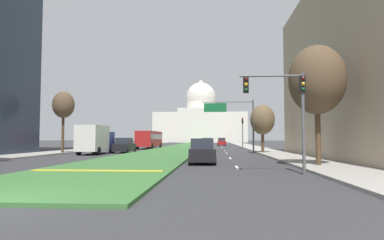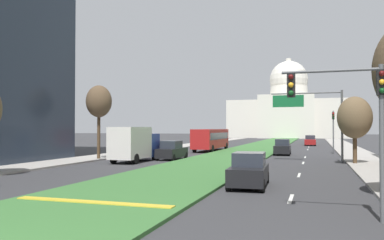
{
  "view_description": "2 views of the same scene",
  "coord_description": "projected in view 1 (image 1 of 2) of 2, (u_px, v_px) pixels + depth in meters",
  "views": [
    {
      "loc": [
        6.07,
        -8.23,
        1.85
      ],
      "look_at": [
        2.74,
        38.26,
        4.43
      ],
      "focal_mm": 30.08,
      "sensor_mm": 36.0,
      "label": 1
    },
    {
      "loc": [
        8.48,
        -5.66,
        3.09
      ],
      "look_at": [
        -1.45,
        25.93,
        3.79
      ],
      "focal_mm": 36.74,
      "sensor_mm": 36.0,
      "label": 2
    }
  ],
  "objects": [
    {
      "name": "lane_dashes_right",
      "position": [
        224.0,
        150.0,
        48.62
      ],
      "size": [
        0.16,
        58.96,
        0.01
      ],
      "color": "silver",
      "rests_on": "ground_plane"
    },
    {
      "name": "sedan_midblock",
      "position": [
        125.0,
        146.0,
        39.61
      ],
      "size": [
        1.94,
        4.49,
        1.85
      ],
      "color": "black",
      "rests_on": "ground_plane"
    },
    {
      "name": "traffic_light_far_right",
      "position": [
        243.0,
        129.0,
        52.34
      ],
      "size": [
        0.28,
        0.35,
        5.2
      ],
      "color": "#515456",
      "rests_on": "ground_plane"
    },
    {
      "name": "ground_plane",
      "position": [
        189.0,
        146.0,
        73.58
      ],
      "size": [
        287.4,
        287.4,
        0.0
      ],
      "primitive_type": "plane",
      "color": "#333335"
    },
    {
      "name": "sedan_very_far",
      "position": [
        222.0,
        142.0,
        75.24
      ],
      "size": [
        1.97,
        4.5,
        1.84
      ],
      "color": "maroon",
      "rests_on": "ground_plane"
    },
    {
      "name": "median_curb_nose",
      "position": [
        97.0,
        171.0,
        16.59
      ],
      "size": [
        6.87,
        0.5,
        0.04
      ],
      "primitive_type": "cube",
      "color": "gold",
      "rests_on": "grass_median"
    },
    {
      "name": "traffic_light_near_right",
      "position": [
        286.0,
        100.0,
        16.48
      ],
      "size": [
        3.34,
        0.35,
        5.2
      ],
      "color": "#515456",
      "rests_on": "ground_plane"
    },
    {
      "name": "city_bus",
      "position": [
        150.0,
        138.0,
        55.05
      ],
      "size": [
        2.62,
        11.0,
        2.95
      ],
      "color": "#B21E1E",
      "rests_on": "ground_plane"
    },
    {
      "name": "street_tree_right_mid",
      "position": [
        262.0,
        120.0,
        37.91
      ],
      "size": [
        2.85,
        2.85,
        5.78
      ],
      "color": "#4C3823",
      "rests_on": "ground_plane"
    },
    {
      "name": "grass_median",
      "position": [
        186.0,
        146.0,
        67.08
      ],
      "size": [
        7.64,
        117.57,
        0.14
      ],
      "primitive_type": "cube",
      "color": "#386B33",
      "rests_on": "ground_plane"
    },
    {
      "name": "sedan_distant",
      "position": [
        207.0,
        144.0,
        49.04
      ],
      "size": [
        1.94,
        4.39,
        1.84
      ],
      "color": "black",
      "rests_on": "ground_plane"
    },
    {
      "name": "sedan_far_horizon",
      "position": [
        150.0,
        143.0,
        66.85
      ],
      "size": [
        2.05,
        4.69,
        1.71
      ],
      "color": "#4C5156",
      "rests_on": "ground_plane"
    },
    {
      "name": "street_tree_right_near",
      "position": [
        317.0,
        80.0,
        20.43
      ],
      "size": [
        3.53,
        3.53,
        7.75
      ],
      "color": "#4C3823",
      "rests_on": "ground_plane"
    },
    {
      "name": "sidewalk_right",
      "position": [
        253.0,
        147.0,
        59.64
      ],
      "size": [
        4.0,
        117.57,
        0.15
      ],
      "primitive_type": "cube",
      "color": "#9E9991",
      "rests_on": "ground_plane"
    },
    {
      "name": "capitol_building",
      "position": [
        201.0,
        122.0,
        138.26
      ],
      "size": [
        37.88,
        28.32,
        26.73
      ],
      "color": "silver",
      "rests_on": "ground_plane"
    },
    {
      "name": "sedan_lead_stopped",
      "position": [
        202.0,
        152.0,
        23.25
      ],
      "size": [
        2.09,
        4.37,
        1.81
      ],
      "color": "black",
      "rests_on": "ground_plane"
    },
    {
      "name": "sidewalk_left",
      "position": [
        115.0,
        147.0,
        61.51
      ],
      "size": [
        4.0,
        117.57,
        0.15
      ],
      "primitive_type": "cube",
      "color": "#9E9991",
      "rests_on": "ground_plane"
    },
    {
      "name": "overhead_guide_sign",
      "position": [
        234.0,
        115.0,
        39.66
      ],
      "size": [
        6.31,
        0.2,
        6.5
      ],
      "color": "#515456",
      "rests_on": "ground_plane"
    },
    {
      "name": "street_tree_left_mid",
      "position": [
        63.0,
        105.0,
        37.59
      ],
      "size": [
        2.49,
        2.49,
        7.27
      ],
      "color": "#4C3823",
      "rests_on": "ground_plane"
    },
    {
      "name": "box_truck_delivery",
      "position": [
        95.0,
        139.0,
        36.13
      ],
      "size": [
        2.4,
        6.4,
        3.2
      ],
      "color": "navy",
      "rests_on": "ground_plane"
    }
  ]
}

